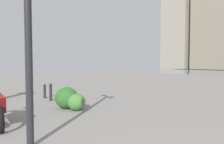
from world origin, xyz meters
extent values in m
cube|color=gray|center=(29.89, -64.71, 15.28)|extent=(15.76, 13.55, 30.57)
cube|color=#9E9384|center=(45.30, -64.99, 17.60)|extent=(11.46, 14.80, 35.20)
cylinder|color=#232328|center=(3.94, 1.07, 2.11)|extent=(0.14, 0.14, 4.21)
torus|color=black|center=(5.24, 1.54, 0.30)|extent=(0.73, 0.18, 0.72)
cylinder|color=#232328|center=(8.40, -0.54, 0.35)|extent=(0.12, 0.12, 0.71)
sphere|color=#232328|center=(8.40, -0.54, 0.75)|extent=(0.13, 0.13, 0.13)
cylinder|color=#232328|center=(9.25, -0.48, 0.30)|extent=(0.12, 0.12, 0.60)
sphere|color=#232328|center=(9.25, -0.48, 0.64)|extent=(0.13, 0.13, 0.13)
ellipsoid|color=#2D6628|center=(6.64, -0.67, 0.41)|extent=(0.95, 0.86, 0.81)
ellipsoid|color=#477F38|center=(6.15, -0.86, 0.31)|extent=(0.72, 0.65, 0.61)
camera|label=1|loc=(0.07, 1.69, 1.68)|focal=28.52mm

